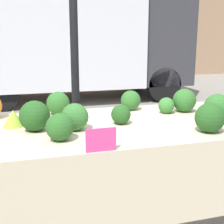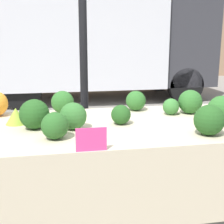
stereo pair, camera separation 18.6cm
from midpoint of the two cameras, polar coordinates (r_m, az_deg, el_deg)
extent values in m
cube|color=#9E7A5B|center=(11.08, -14.45, 19.21)|extent=(16.00, 0.60, 5.15)
cylinder|color=black|center=(2.75, -8.85, 10.93)|extent=(0.07, 0.07, 2.47)
cube|color=silver|center=(7.08, -12.38, 14.89)|extent=(3.74, 2.14, 2.49)
cube|color=#333338|center=(7.65, 6.83, 12.33)|extent=(1.16, 1.97, 1.79)
cylinder|color=black|center=(6.87, 8.57, 4.99)|extent=(0.75, 0.22, 0.75)
cylinder|color=black|center=(8.47, 3.65, 6.65)|extent=(0.75, 0.22, 0.75)
cylinder|color=black|center=(6.27, -20.68, 3.53)|extent=(0.75, 0.22, 0.75)
cylinder|color=black|center=(8.00, -19.78, 5.51)|extent=(0.75, 0.22, 0.75)
cube|color=beige|center=(2.03, -2.63, -2.64)|extent=(2.05, 0.97, 0.03)
cube|color=beige|center=(1.68, 1.41, -14.71)|extent=(2.05, 0.01, 0.44)
cylinder|color=black|center=(2.88, 14.49, -6.53)|extent=(0.05, 0.05, 0.77)
cone|color=#93B238|center=(2.08, -20.04, -1.11)|extent=(0.13, 0.13, 0.11)
sphere|color=#336B2D|center=(1.89, -9.64, -0.93)|extent=(0.17, 0.17, 0.17)
sphere|color=#2D6628|center=(2.16, 16.45, 0.73)|extent=(0.18, 0.18, 0.18)
sphere|color=#387533|center=(2.32, 7.66, 1.17)|extent=(0.12, 0.12, 0.12)
sphere|color=#23511E|center=(1.89, 14.80, -1.05)|extent=(0.18, 0.18, 0.18)
sphere|color=#2D6628|center=(2.41, 1.23, 2.14)|extent=(0.15, 0.15, 0.15)
sphere|color=#23511E|center=(1.93, -16.66, -0.73)|extent=(0.18, 0.18, 0.18)
sphere|color=#23511E|center=(2.01, -1.01, -0.48)|extent=(0.13, 0.13, 0.13)
sphere|color=#285B23|center=(1.72, -12.64, -2.76)|extent=(0.15, 0.15, 0.15)
sphere|color=#2D6628|center=(2.39, 10.95, 2.08)|extent=(0.18, 0.18, 0.18)
sphere|color=#2D6628|center=(2.32, -12.13, 1.58)|extent=(0.17, 0.17, 0.17)
cube|color=#E53D84|center=(1.52, -5.52, -5.16)|extent=(0.15, 0.01, 0.12)
camera|label=1|loc=(0.09, -92.66, -0.62)|focal=50.00mm
camera|label=2|loc=(0.09, 87.34, 0.62)|focal=50.00mm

